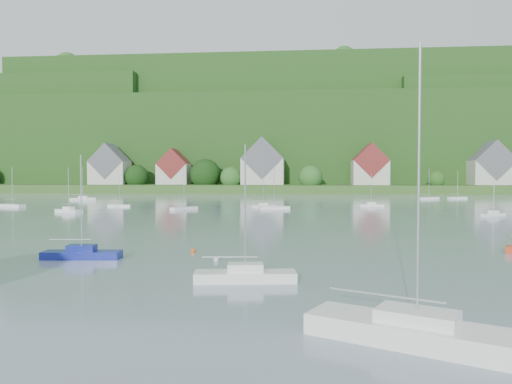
% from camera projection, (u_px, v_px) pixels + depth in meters
% --- Properties ---
extents(far_shore_strip, '(600.00, 60.00, 3.00)m').
position_uv_depth(far_shore_strip, '(253.00, 188.00, 199.98)').
color(far_shore_strip, '#345921').
rests_on(far_shore_strip, ground).
extents(forested_ridge, '(620.00, 181.22, 69.89)m').
position_uv_depth(forested_ridge, '(265.00, 145.00, 267.47)').
color(forested_ridge, '#184516').
rests_on(forested_ridge, ground).
extents(village_building_0, '(14.00, 10.40, 16.00)m').
position_uv_depth(village_building_0, '(110.00, 168.00, 191.63)').
color(village_building_0, beige).
rests_on(village_building_0, far_shore_strip).
extents(village_building_1, '(12.00, 9.36, 14.00)m').
position_uv_depth(village_building_1, '(174.00, 170.00, 191.43)').
color(village_building_1, beige).
rests_on(village_building_1, far_shore_strip).
extents(village_building_2, '(16.00, 11.44, 18.00)m').
position_uv_depth(village_building_2, '(263.00, 166.00, 187.29)').
color(village_building_2, beige).
rests_on(village_building_2, far_shore_strip).
extents(village_building_3, '(13.00, 10.40, 15.50)m').
position_uv_depth(village_building_3, '(370.00, 168.00, 181.79)').
color(village_building_3, beige).
rests_on(village_building_3, far_shore_strip).
extents(village_building_4, '(15.00, 10.40, 16.50)m').
position_uv_depth(village_building_4, '(492.00, 167.00, 181.78)').
color(village_building_4, beige).
rests_on(village_building_4, far_shore_strip).
extents(near_sailboat_1, '(6.13, 2.15, 8.13)m').
position_uv_depth(near_sailboat_1, '(82.00, 253.00, 38.39)').
color(near_sailboat_1, navy).
rests_on(near_sailboat_1, ground).
extents(near_sailboat_3, '(6.40, 2.48, 8.41)m').
position_uv_depth(near_sailboat_3, '(245.00, 274.00, 30.11)').
color(near_sailboat_3, white).
rests_on(near_sailboat_3, ground).
extents(near_sailboat_4, '(8.70, 6.00, 11.53)m').
position_uv_depth(near_sailboat_4, '(417.00, 331.00, 18.89)').
color(near_sailboat_4, white).
rests_on(near_sailboat_4, ground).
extents(mooring_buoy_1, '(0.43, 0.43, 0.43)m').
position_uv_depth(mooring_buoy_1, '(216.00, 261.00, 37.25)').
color(mooring_buoy_1, silver).
rests_on(mooring_buoy_1, ground).
extents(mooring_buoy_3, '(0.45, 0.45, 0.45)m').
position_uv_depth(mooring_buoy_3, '(193.00, 252.00, 41.56)').
color(mooring_buoy_3, '#E65912').
rests_on(mooring_buoy_3, ground).
extents(far_sailboat_cluster, '(201.81, 66.27, 8.71)m').
position_uv_depth(far_sailboat_cluster, '(254.00, 201.00, 115.59)').
color(far_sailboat_cluster, white).
rests_on(far_sailboat_cluster, ground).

